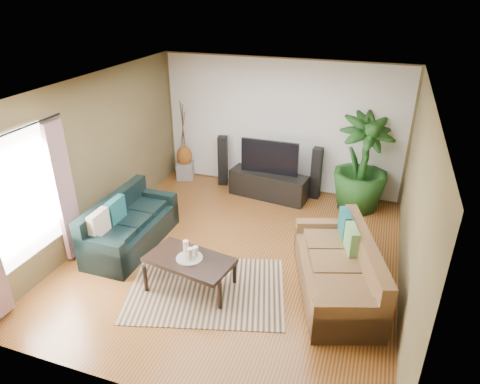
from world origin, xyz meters
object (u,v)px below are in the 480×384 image
at_px(sofa_left, 131,223).
at_px(pedestal, 185,170).
at_px(tv_stand, 268,185).
at_px(potted_plant, 362,164).
at_px(vase, 184,156).
at_px(speaker_left, 223,161).
at_px(sofa_right, 336,266).
at_px(speaker_right, 316,173).
at_px(television, 270,157).
at_px(coffee_table, 190,273).
at_px(side_table, 129,207).

relative_size(sofa_left, pedestal, 5.11).
relative_size(sofa_left, tv_stand, 1.18).
height_order(potted_plant, vase, potted_plant).
bearing_deg(vase, speaker_left, 0.00).
distance_m(potted_plant, pedestal, 3.86).
height_order(potted_plant, pedestal, potted_plant).
height_order(sofa_right, vase, sofa_right).
xyz_separation_m(sofa_right, vase, (-3.71, 2.87, 0.10)).
relative_size(tv_stand, speaker_left, 1.47).
distance_m(sofa_right, tv_stand, 3.08).
bearing_deg(pedestal, vase, 0.00).
distance_m(tv_stand, vase, 2.06).
relative_size(tv_stand, speaker_right, 1.49).
relative_size(speaker_right, potted_plant, 0.57).
relative_size(television, vase, 2.49).
height_order(tv_stand, pedestal, tv_stand).
bearing_deg(television, tv_stand, -90.00).
bearing_deg(coffee_table, side_table, 153.15).
distance_m(television, pedestal, 2.15).
bearing_deg(vase, potted_plant, -3.01).
relative_size(vase, side_table, 0.95).
relative_size(speaker_left, side_table, 2.18).
bearing_deg(side_table, television, 38.70).
relative_size(coffee_table, television, 1.05).
height_order(tv_stand, speaker_right, speaker_right).
bearing_deg(vase, tv_stand, -8.69).
relative_size(tv_stand, pedestal, 4.35).
height_order(sofa_right, television, television).
relative_size(potted_plant, side_table, 3.79).
bearing_deg(pedestal, sofa_right, -37.76).
relative_size(sofa_right, potted_plant, 1.12).
height_order(television, vase, television).
relative_size(speaker_left, potted_plant, 0.58).
distance_m(sofa_left, speaker_left, 2.83).
height_order(sofa_right, tv_stand, sofa_right).
xyz_separation_m(sofa_left, speaker_left, (0.56, 2.77, 0.11)).
bearing_deg(potted_plant, speaker_right, 166.98).
xyz_separation_m(speaker_left, pedestal, (-0.91, 0.00, -0.35)).
bearing_deg(speaker_left, speaker_right, -13.90).
relative_size(sofa_left, speaker_left, 1.73).
bearing_deg(sofa_right, side_table, -120.31).
height_order(speaker_right, potted_plant, potted_plant).
bearing_deg(potted_plant, sofa_right, -91.47).
bearing_deg(potted_plant, vase, 176.99).
height_order(speaker_right, vase, speaker_right).
bearing_deg(tv_stand, sofa_right, -48.74).
bearing_deg(potted_plant, side_table, -155.04).
bearing_deg(speaker_left, coffee_table, -90.44).
relative_size(sofa_right, side_table, 4.23).
xyz_separation_m(sofa_left, speaker_right, (2.57, 2.77, 0.11)).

